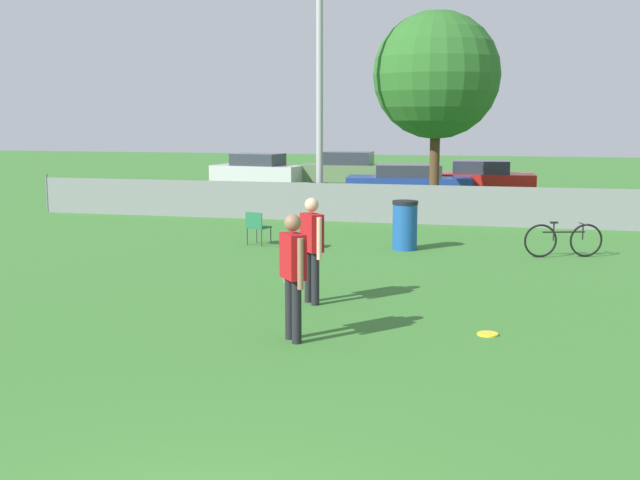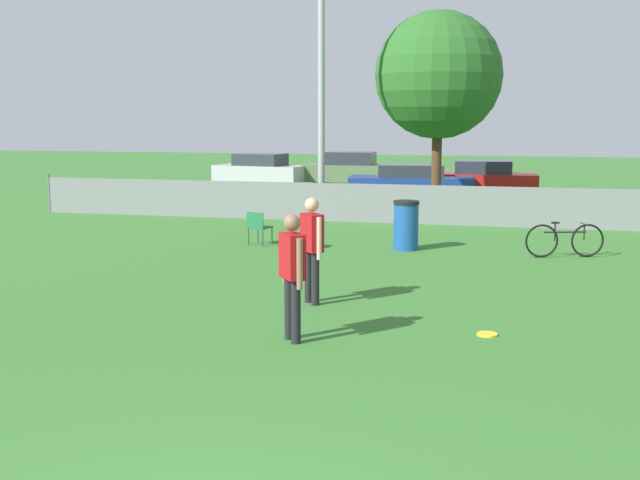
% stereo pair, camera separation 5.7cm
% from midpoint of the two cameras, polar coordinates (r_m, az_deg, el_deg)
% --- Properties ---
extents(fence_backline, '(24.97, 0.07, 1.21)m').
position_cam_midpoint_polar(fence_backline, '(22.50, 8.85, 2.46)').
color(fence_backline, gray).
rests_on(fence_backline, ground_plane).
extents(light_pole, '(0.90, 0.36, 10.02)m').
position_cam_midpoint_polar(light_pole, '(24.02, -0.10, 15.49)').
color(light_pole, '#9E9EA3').
rests_on(light_pole, ground_plane).
extents(tree_near_pole, '(4.02, 4.02, 6.29)m').
position_cam_midpoint_polar(tree_near_pole, '(26.05, 8.21, 11.51)').
color(tree_near_pole, '#4C331E').
rests_on(tree_near_pole, ground_plane).
extents(player_defender_red, '(0.45, 0.47, 1.71)m').
position_cam_midpoint_polar(player_defender_red, '(12.71, -0.72, -0.16)').
color(player_defender_red, black).
rests_on(player_defender_red, ground_plane).
extents(player_thrower_red, '(0.44, 0.48, 1.71)m').
position_cam_midpoint_polar(player_thrower_red, '(10.56, -2.09, -1.99)').
color(player_thrower_red, black).
rests_on(player_thrower_red, ground_plane).
extents(frisbee_disc, '(0.29, 0.29, 0.03)m').
position_cam_midpoint_polar(frisbee_disc, '(11.29, 11.70, -6.56)').
color(frisbee_disc, yellow).
rests_on(frisbee_disc, ground_plane).
extents(folding_chair_sideline, '(0.55, 0.55, 0.78)m').
position_cam_midpoint_polar(folding_chair_sideline, '(18.76, -4.58, 1.03)').
color(folding_chair_sideline, '#333338').
rests_on(folding_chair_sideline, ground_plane).
extents(bicycle_sideline, '(1.64, 0.62, 0.77)m').
position_cam_midpoint_polar(bicycle_sideline, '(17.85, 16.84, 0.00)').
color(bicycle_sideline, black).
rests_on(bicycle_sideline, ground_plane).
extents(trash_bin, '(0.58, 0.58, 1.11)m').
position_cam_midpoint_polar(trash_bin, '(18.13, 5.97, 1.06)').
color(trash_bin, '#194C99').
rests_on(trash_bin, ground_plane).
extents(gear_bag_sideline, '(0.69, 0.38, 0.34)m').
position_cam_midpoint_polar(gear_bag_sideline, '(18.41, -1.45, -0.04)').
color(gear_bag_sideline, maroon).
rests_on(gear_bag_sideline, ground_plane).
extents(parked_car_silver, '(4.14, 2.25, 1.42)m').
position_cam_midpoint_polar(parked_car_silver, '(35.17, -4.48, 4.98)').
color(parked_car_silver, black).
rests_on(parked_car_silver, ground_plane).
extents(parked_car_olive, '(3.99, 1.79, 1.50)m').
position_cam_midpoint_polar(parked_car_olive, '(35.04, 1.96, 5.03)').
color(parked_car_olive, black).
rests_on(parked_car_olive, ground_plane).
extents(parked_car_blue, '(4.72, 2.33, 1.26)m').
position_cam_midpoint_polar(parked_car_blue, '(29.78, 6.30, 4.16)').
color(parked_car_blue, black).
rests_on(parked_car_blue, ground_plane).
extents(parked_car_red, '(4.16, 2.06, 1.34)m').
position_cam_midpoint_polar(parked_car_red, '(31.34, 11.28, 4.31)').
color(parked_car_red, black).
rests_on(parked_car_red, ground_plane).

